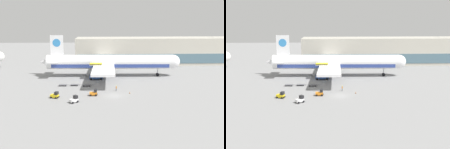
{
  "view_description": "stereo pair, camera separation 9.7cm",
  "coord_description": "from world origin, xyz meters",
  "views": [
    {
      "loc": [
        -4.53,
        -73.71,
        22.42
      ],
      "look_at": [
        0.07,
        12.66,
        4.0
      ],
      "focal_mm": 40.0,
      "sensor_mm": 36.0,
      "label": 1
    },
    {
      "loc": [
        -4.44,
        -73.72,
        22.42
      ],
      "look_at": [
        0.07,
        12.66,
        4.0
      ],
      "focal_mm": 40.0,
      "sensor_mm": 36.0,
      "label": 2
    }
  ],
  "objects": [
    {
      "name": "ground_crew_near",
      "position": [
        1.07,
        5.52,
        1.02
      ],
      "size": [
        0.28,
        0.56,
        1.74
      ],
      "rotation": [
        0.0,
        0.0,
        4.89
      ],
      "color": "black",
      "rests_on": "ground_plane"
    },
    {
      "name": "baggage_dolly_second",
      "position": [
        -13.29,
        12.99,
        0.39
      ],
      "size": [
        3.72,
        1.59,
        0.48
      ],
      "rotation": [
        0.0,
        0.0,
        -0.03
      ],
      "color": "#56565B",
      "rests_on": "ground_plane"
    },
    {
      "name": "traffic_cone_near",
      "position": [
        5.18,
        2.28,
        0.29
      ],
      "size": [
        0.4,
        0.4,
        0.6
      ],
      "color": "black",
      "rests_on": "ground_plane"
    },
    {
      "name": "airplane_main",
      "position": [
        -0.56,
        28.17,
        5.84
      ],
      "size": [
        58.1,
        48.27,
        17.0
      ],
      "rotation": [
        0.0,
        0.0,
        -0.04
      ],
      "color": "white",
      "rests_on": "ground_plane"
    },
    {
      "name": "baggage_dolly_lead",
      "position": [
        -17.36,
        12.81,
        0.39
      ],
      "size": [
        3.72,
        1.59,
        0.48
      ],
      "rotation": [
        0.0,
        0.0,
        -0.03
      ],
      "color": "#56565B",
      "rests_on": "ground_plane"
    },
    {
      "name": "baggage_tug_far",
      "position": [
        -11.6,
        -5.98,
        0.88
      ],
      "size": [
        2.79,
        2.67,
        2.0
      ],
      "rotation": [
        0.0,
        0.0,
        0.68
      ],
      "color": "silver",
      "rests_on": "ground_plane"
    },
    {
      "name": "scissor_lift_loader",
      "position": [
        -5.68,
        22.85,
        2.35
      ],
      "size": [
        5.31,
        3.54,
        6.34
      ],
      "rotation": [
        0.0,
        0.0,
        -0.04
      ],
      "color": "#284C99",
      "rests_on": "ground_plane"
    },
    {
      "name": "baggage_tug_mid",
      "position": [
        -17.72,
        -1.48,
        0.88
      ],
      "size": [
        2.76,
        2.26,
        2.0
      ],
      "rotation": [
        0.0,
        0.0,
        -0.32
      ],
      "color": "yellow",
      "rests_on": "ground_plane"
    },
    {
      "name": "baggage_tug_foreground",
      "position": [
        -6.18,
        0.39,
        0.88
      ],
      "size": [
        2.47,
        1.65,
        2.0
      ],
      "rotation": [
        0.0,
        0.0,
        -0.01
      ],
      "color": "orange",
      "rests_on": "ground_plane"
    },
    {
      "name": "terminal_building",
      "position": [
        28.72,
        59.39,
        6.99
      ],
      "size": [
        90.0,
        18.2,
        14.0
      ],
      "color": "#BCB7A8",
      "rests_on": "ground_plane"
    },
    {
      "name": "ground_plane",
      "position": [
        0.0,
        0.0,
        0.0
      ],
      "size": [
        400.0,
        400.0,
        0.0
      ],
      "primitive_type": "plane",
      "color": "gray"
    },
    {
      "name": "baggage_dolly_third",
      "position": [
        -8.87,
        12.03,
        0.39
      ],
      "size": [
        3.72,
        1.59,
        0.48
      ],
      "rotation": [
        0.0,
        0.0,
        -0.03
      ],
      "color": "#56565B",
      "rests_on": "ground_plane"
    }
  ]
}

